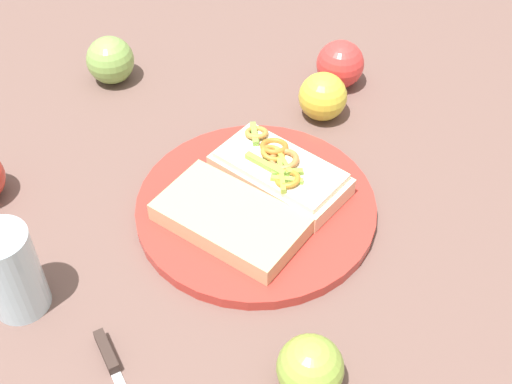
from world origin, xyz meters
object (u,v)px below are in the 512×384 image
(drinking_glass, at_px, (11,272))
(apple_0, at_px, (110,60))
(apple_4, at_px, (310,368))
(apple_3, at_px, (323,96))
(sandwich, at_px, (279,171))
(knife, at_px, (111,362))
(plate, at_px, (256,207))
(apple_2, at_px, (340,64))
(bread_slice_side, at_px, (231,219))

(drinking_glass, bearing_deg, apple_0, 166.56)
(apple_0, height_order, drinking_glass, drinking_glass)
(apple_4, bearing_deg, apple_3, 166.57)
(apple_0, xyz_separation_m, apple_4, (0.56, 0.20, -0.00))
(sandwich, distance_m, apple_4, 0.28)
(drinking_glass, height_order, knife, drinking_glass)
(plate, height_order, apple_2, apple_2)
(apple_3, height_order, knife, apple_3)
(bread_slice_side, xyz_separation_m, apple_2, (-0.28, 0.20, 0.01))
(apple_2, bearing_deg, bread_slice_side, -35.11)
(sandwich, xyz_separation_m, apple_3, (-0.14, 0.09, 0.00))
(bread_slice_side, height_order, knife, bread_slice_side)
(apple_4, xyz_separation_m, drinking_glass, (-0.14, -0.30, 0.02))
(plate, bearing_deg, drinking_glass, -69.82)
(apple_0, distance_m, knife, 0.51)
(knife, bearing_deg, bread_slice_side, 118.12)
(apple_2, relative_size, knife, 0.67)
(apple_2, xyz_separation_m, drinking_glass, (0.35, -0.44, 0.02))
(plate, bearing_deg, knife, -42.59)
(apple_3, distance_m, drinking_glass, 0.49)
(apple_4, relative_size, drinking_glass, 0.60)
(sandwich, distance_m, knife, 0.32)
(sandwich, bearing_deg, plate, -88.69)
(apple_3, distance_m, apple_4, 0.44)
(apple_3, height_order, drinking_glass, drinking_glass)
(apple_3, bearing_deg, bread_slice_side, -36.75)
(plate, relative_size, sandwich, 1.62)
(apple_4, relative_size, knife, 0.63)
(apple_0, bearing_deg, apple_4, 19.96)
(sandwich, bearing_deg, apple_2, 106.36)
(apple_0, distance_m, drinking_glass, 0.42)
(bread_slice_side, height_order, apple_2, apple_2)
(apple_0, height_order, apple_3, apple_0)
(apple_2, height_order, apple_3, apple_2)
(apple_4, bearing_deg, drinking_glass, -115.75)
(sandwich, xyz_separation_m, apple_0, (-0.27, -0.22, 0.00))
(apple_0, bearing_deg, apple_2, 80.44)
(bread_slice_side, bearing_deg, apple_2, 98.15)
(bread_slice_side, xyz_separation_m, knife, (0.16, -0.14, -0.02))
(apple_4, bearing_deg, apple_2, 163.91)
(plate, distance_m, apple_0, 0.36)
(sandwich, relative_size, apple_3, 2.66)
(bread_slice_side, height_order, apple_3, apple_3)
(apple_4, bearing_deg, bread_slice_side, -165.48)
(plate, relative_size, bread_slice_side, 1.71)
(apple_2, relative_size, apple_3, 1.03)
(apple_0, height_order, knife, apple_0)
(bread_slice_side, distance_m, apple_2, 0.35)
(apple_0, height_order, apple_2, same)
(plate, bearing_deg, apple_4, 4.62)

